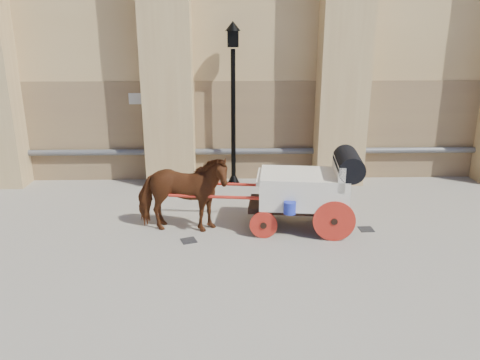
{
  "coord_description": "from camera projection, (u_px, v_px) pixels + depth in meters",
  "views": [
    {
      "loc": [
        0.67,
        -9.92,
        4.43
      ],
      "look_at": [
        0.95,
        0.08,
        1.21
      ],
      "focal_mm": 35.0,
      "sensor_mm": 36.0,
      "label": 1
    }
  ],
  "objects": [
    {
      "name": "ground",
      "position": [
        199.0,
        231.0,
        10.77
      ],
      "size": [
        90.0,
        90.0,
        0.0
      ],
      "primitive_type": "plane",
      "color": "slate",
      "rests_on": "ground"
    },
    {
      "name": "horse",
      "position": [
        182.0,
        194.0,
        10.51
      ],
      "size": [
        2.24,
        1.18,
        1.82
      ],
      "primitive_type": "imported",
      "rotation": [
        0.0,
        0.0,
        1.48
      ],
      "color": "#602E14",
      "rests_on": "ground"
    },
    {
      "name": "carriage",
      "position": [
        310.0,
        187.0,
        10.64
      ],
      "size": [
        4.39,
        1.67,
        1.88
      ],
      "rotation": [
        0.0,
        0.0,
        -0.12
      ],
      "color": "black",
      "rests_on": "ground"
    },
    {
      "name": "street_lamp",
      "position": [
        233.0,
        101.0,
        13.34
      ],
      "size": [
        0.44,
        0.44,
        4.66
      ],
      "color": "black",
      "rests_on": "ground"
    },
    {
      "name": "drain_grate_near",
      "position": [
        189.0,
        241.0,
        10.28
      ],
      "size": [
        0.41,
        0.41,
        0.01
      ],
      "primitive_type": "cube",
      "rotation": [
        0.0,
        0.0,
        0.35
      ],
      "color": "black",
      "rests_on": "ground"
    },
    {
      "name": "drain_grate_far",
      "position": [
        366.0,
        229.0,
        10.86
      ],
      "size": [
        0.33,
        0.33,
        0.01
      ],
      "primitive_type": "cube",
      "rotation": [
        0.0,
        0.0,
        0.03
      ],
      "color": "black",
      "rests_on": "ground"
    }
  ]
}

